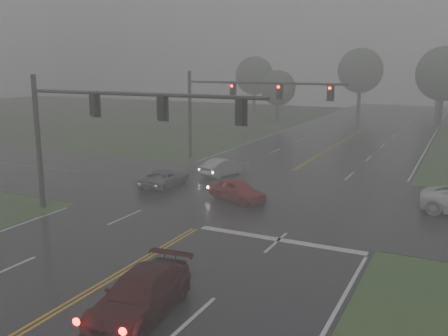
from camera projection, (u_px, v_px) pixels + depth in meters
The scene contains 14 objects.
main_road at pixel (242, 201), 31.24m from camera, with size 18.00×160.00×0.02m, color black.
cross_street at pixel (254, 194), 32.99m from camera, with size 120.00×14.00×0.02m, color black.
stop_bar at pixel (279, 240), 24.38m from camera, with size 8.50×0.50×0.01m, color beige.
sedan_maroon at pixel (141, 315), 17.13m from camera, with size 2.08×5.11×1.48m, color #390A0A.
sedan_red at pixel (237, 201), 31.29m from camera, with size 1.62×4.02×1.37m, color maroon.
sedan_silver at pixel (224, 176), 38.30m from camera, with size 1.41×4.04×1.33m, color #A3A5AA.
car_grey at pixel (165, 186), 34.98m from camera, with size 2.02×4.38×1.22m, color slate.
signal_gantry_near at pixel (97, 119), 26.90m from camera, with size 14.54×0.34×7.86m.
signal_gantry_far at pixel (234, 99), 42.50m from camera, with size 14.17×0.40×7.79m.
tree_nw_a at pixel (278, 88), 72.13m from camera, with size 5.09×5.09×7.48m.
tree_ne_a at pixel (444, 74), 66.76m from camera, with size 7.31×7.31×10.74m.
tree_n_mid at pixel (360, 71), 83.05m from camera, with size 7.47×7.47×10.98m.
tree_nw_b at pixel (254, 76), 85.89m from camera, with size 6.56×6.56×9.63m.
tree_n_far at pixel (439, 77), 87.79m from camera, with size 6.30×6.30×9.25m.
Camera 1 is at (12.29, -7.53, 8.50)m, focal length 40.00 mm.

